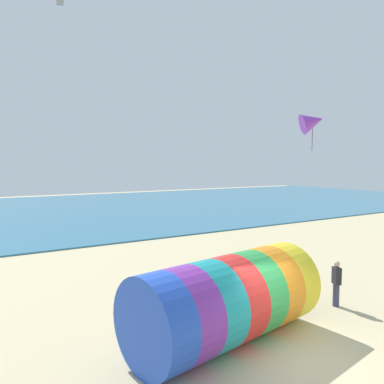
{
  "coord_description": "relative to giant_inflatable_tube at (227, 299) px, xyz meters",
  "views": [
    {
      "loc": [
        -7.6,
        -6.89,
        5.37
      ],
      "look_at": [
        -1.0,
        3.87,
        4.41
      ],
      "focal_mm": 35.0,
      "sensor_mm": 36.0,
      "label": 1
    }
  ],
  "objects": [
    {
      "name": "ground_plane",
      "position": [
        0.97,
        -1.87,
        -1.3
      ],
      "size": [
        120.0,
        120.0,
        0.0
      ],
      "primitive_type": "plane",
      "color": "#CCBA8C"
    },
    {
      "name": "sea",
      "position": [
        0.97,
        34.92,
        -1.25
      ],
      "size": [
        120.0,
        40.0,
        0.1
      ],
      "primitive_type": "cube",
      "color": "teal",
      "rests_on": "ground"
    },
    {
      "name": "giant_inflatable_tube",
      "position": [
        0.0,
        0.0,
        0.0
      ],
      "size": [
        6.56,
        3.6,
        2.61
      ],
      "color": "blue",
      "rests_on": "ground"
    },
    {
      "name": "kite_handler",
      "position": [
        5.21,
        0.12,
        -0.41
      ],
      "size": [
        0.35,
        0.42,
        1.74
      ],
      "color": "#383D56",
      "rests_on": "ground"
    },
    {
      "name": "kite_purple_delta",
      "position": [
        8.59,
        4.34,
        6.18
      ],
      "size": [
        1.7,
        1.62,
        2.13
      ],
      "color": "purple"
    }
  ]
}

